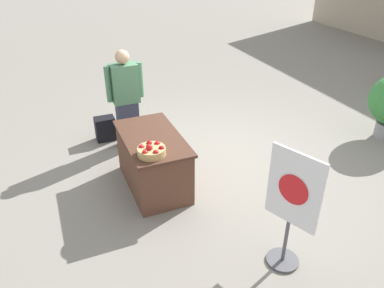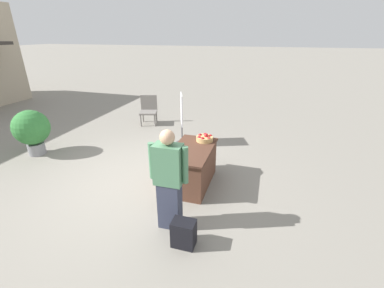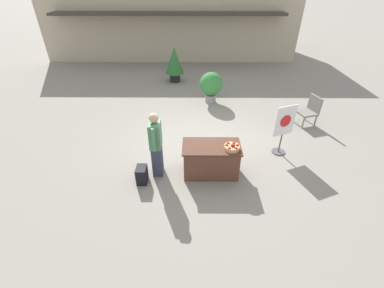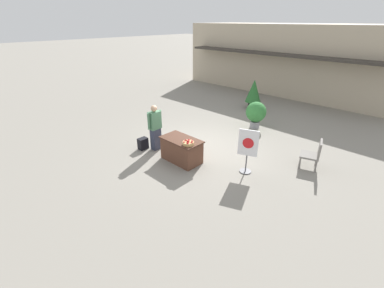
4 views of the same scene
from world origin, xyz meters
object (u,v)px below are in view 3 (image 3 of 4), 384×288
(display_table, at_px, (211,159))
(potted_plant_near_left, at_px, (174,62))
(apple_basket, at_px, (232,147))
(potted_plant_far_right, at_px, (211,85))
(patio_chair, at_px, (310,109))
(poster_board, at_px, (284,128))
(backpack, at_px, (142,175))
(person_visitor, at_px, (156,145))

(display_table, height_order, potted_plant_near_left, potted_plant_near_left)
(apple_basket, distance_m, potted_plant_far_right, 4.40)
(potted_plant_far_right, bearing_deg, patio_chair, -28.73)
(poster_board, bearing_deg, potted_plant_near_left, -172.05)
(poster_board, bearing_deg, display_table, -87.82)
(patio_chair, relative_size, potted_plant_near_left, 0.62)
(display_table, distance_m, potted_plant_near_left, 6.65)
(potted_plant_far_right, bearing_deg, potted_plant_near_left, 123.96)
(potted_plant_near_left, bearing_deg, patio_chair, -40.55)
(display_table, relative_size, backpack, 3.30)
(display_table, height_order, poster_board, poster_board)
(display_table, bearing_deg, potted_plant_near_left, 101.32)
(apple_basket, height_order, person_visitor, person_visitor)
(backpack, relative_size, potted_plant_near_left, 0.27)
(person_visitor, relative_size, poster_board, 1.17)
(display_table, relative_size, person_visitor, 0.84)
(potted_plant_near_left, xyz_separation_m, potted_plant_far_right, (1.52, -2.26, -0.20))
(potted_plant_far_right, bearing_deg, person_visitor, -109.57)
(display_table, bearing_deg, patio_chair, 37.40)
(apple_basket, xyz_separation_m, patio_chair, (2.87, 2.68, -0.34))
(apple_basket, height_order, potted_plant_near_left, potted_plant_near_left)
(person_visitor, height_order, potted_plant_far_right, person_visitor)
(display_table, bearing_deg, apple_basket, -17.18)
(person_visitor, xyz_separation_m, potted_plant_far_right, (1.52, 4.28, -0.16))
(patio_chair, xyz_separation_m, potted_plant_far_right, (-3.11, 1.70, 0.17))
(patio_chair, bearing_deg, person_visitor, 11.52)
(display_table, height_order, apple_basket, apple_basket)
(poster_board, relative_size, potted_plant_near_left, 0.92)
(patio_chair, height_order, potted_plant_far_right, potted_plant_far_right)
(backpack, xyz_separation_m, potted_plant_far_right, (1.86, 4.62, 0.48))
(patio_chair, bearing_deg, apple_basket, 25.55)
(display_table, distance_m, poster_board, 2.17)
(person_visitor, bearing_deg, poster_board, 14.34)
(potted_plant_far_right, bearing_deg, display_table, -92.93)
(person_visitor, bearing_deg, backpack, -136.54)
(apple_basket, distance_m, potted_plant_near_left, 6.87)
(apple_basket, distance_m, backpack, 2.21)
(potted_plant_far_right, bearing_deg, apple_basket, -86.90)
(potted_plant_near_left, bearing_deg, potted_plant_far_right, -56.04)
(backpack, bearing_deg, potted_plant_near_left, 87.13)
(potted_plant_near_left, bearing_deg, apple_basket, -75.18)
(display_table, xyz_separation_m, patio_chair, (3.33, 2.54, 0.12))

